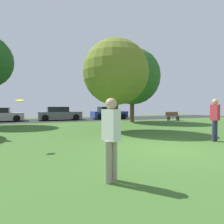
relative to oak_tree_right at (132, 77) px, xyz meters
The scene contains 11 objects.
ground_plane 12.34m from the oak_tree_right, 112.65° to the right, with size 44.00×44.00×0.00m, color #3D6628.
road_strip 8.15m from the oak_tree_right, 129.93° to the left, with size 44.00×6.40×0.01m, color #28282B.
oak_tree_right is the anchor object (origin of this frame).
oak_tree_center 6.92m from the oak_tree_right, 127.31° to the right, with size 3.92×3.92×5.48m.
person_catcher 14.91m from the oak_tree_right, 120.74° to the right, with size 0.33×0.38×1.66m.
person_walking 10.82m from the oak_tree_right, 99.23° to the right, with size 0.30×0.35×1.81m.
frisbee_disc 12.89m from the oak_tree_right, 136.87° to the right, with size 0.29×0.29×0.09m.
parked_car_silver 13.36m from the oak_tree_right, 154.80° to the left, with size 4.26×2.11×1.35m.
parked_car_grey 8.75m from the oak_tree_right, 138.86° to the left, with size 4.46×2.06×1.43m.
parked_car_blue 6.20m from the oak_tree_right, 94.04° to the left, with size 4.11×2.10×1.44m.
park_bench 6.09m from the oak_tree_right, ahead, with size 1.60×0.45×0.90m.
Camera 1 is at (-4.43, -5.27, 1.50)m, focal length 30.75 mm.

